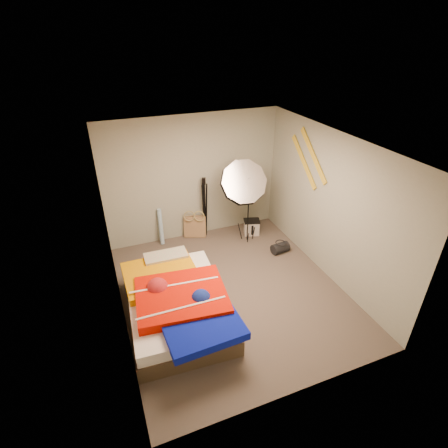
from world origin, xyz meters
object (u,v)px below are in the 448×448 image
wrapping_roll (161,227)px  bed (177,302)px  camera_tripod (204,203)px  tote_bag (195,226)px  camera_case (252,228)px  photo_umbrella (243,183)px  duffel_bag (280,248)px

wrapping_roll → bed: (-0.24, -2.16, -0.07)m
camera_tripod → bed: bearing=-118.7°
tote_bag → camera_case: 1.19m
bed → photo_umbrella: 2.54m
tote_bag → duffel_bag: tote_bag is taller
photo_umbrella → tote_bag: bearing=142.0°
wrapping_roll → bed: bearing=-96.3°
tote_bag → camera_case: tote_bag is taller
wrapping_roll → camera_tripod: size_ratio=0.57×
wrapping_roll → camera_case: 1.89m
wrapping_roll → duffel_bag: size_ratio=2.20×
tote_bag → duffel_bag: 1.81m
tote_bag → wrapping_roll: (-0.71, 0.00, 0.14)m
photo_umbrella → camera_tripod: photo_umbrella is taller
tote_bag → wrapping_roll: size_ratio=0.61×
wrapping_roll → camera_case: wrapping_roll is taller
duffel_bag → camera_tripod: size_ratio=0.26×
photo_umbrella → bed: bearing=-138.3°
duffel_bag → bed: 2.50m
tote_bag → photo_umbrella: 1.49m
wrapping_roll → photo_umbrella: size_ratio=0.40×
camera_case → camera_tripod: size_ratio=0.24×
camera_case → bed: bearing=-122.2°
bed → photo_umbrella: photo_umbrella is taller
bed → photo_umbrella: size_ratio=1.20×
wrapping_roll → camera_tripod: (0.92, -0.04, 0.37)m
tote_bag → bed: bed is taller
camera_case → duffel_bag: (0.22, -0.84, -0.05)m
bed → wrapping_roll: bearing=83.7°
tote_bag → camera_case: (1.13, -0.36, -0.07)m
tote_bag → wrapping_roll: wrapping_roll is taller
camera_case → duffel_bag: size_ratio=0.91×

